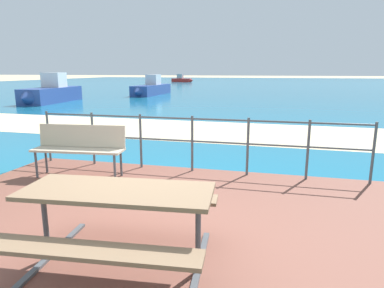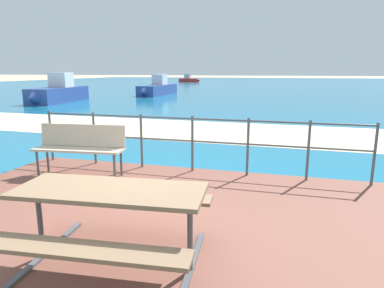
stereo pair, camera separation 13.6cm
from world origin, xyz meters
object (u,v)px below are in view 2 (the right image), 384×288
boat_near (189,80)px  picnic_table (111,207)px  park_bench (80,144)px  boat_mid (58,93)px  boat_far (158,88)px

boat_near → picnic_table: bearing=-62.9°
picnic_table → park_bench: 3.04m
picnic_table → boat_mid: (-11.46, 14.73, -0.08)m
picnic_table → boat_mid: bearing=122.7°
park_bench → boat_near: bearing=97.8°
picnic_table → boat_near: (-13.60, 50.59, -0.23)m
picnic_table → boat_far: size_ratio=0.32×
boat_near → boat_mid: (2.13, -35.86, 0.15)m
boat_near → boat_far: (5.57, -28.49, 0.08)m
park_bench → boat_mid: boat_mid is taller
park_bench → boat_near: boat_near is taller
park_bench → boat_far: (-6.15, 19.72, -0.12)m
boat_near → boat_mid: size_ratio=0.74×
boat_near → boat_mid: 35.93m
boat_far → park_bench: bearing=18.2°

